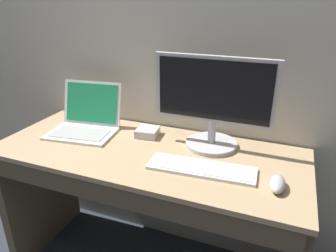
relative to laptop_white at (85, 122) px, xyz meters
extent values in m
cube|color=tan|center=(0.40, -0.08, -0.06)|extent=(1.45, 0.60, 0.02)
cube|color=brown|center=(-0.30, -0.08, -0.44)|extent=(0.05, 0.55, 0.73)
cube|color=brown|center=(0.40, -0.36, -0.12)|extent=(1.40, 0.02, 0.09)
cube|color=white|center=(0.01, -0.05, -0.04)|extent=(0.36, 0.26, 0.01)
cube|color=#ACACAC|center=(0.01, -0.06, -0.04)|extent=(0.30, 0.18, 0.00)
cube|color=white|center=(-0.01, 0.09, 0.08)|extent=(0.34, 0.11, 0.23)
cube|color=#23935B|center=(-0.01, 0.09, 0.08)|extent=(0.30, 0.10, 0.20)
cylinder|color=#B7B7BC|center=(0.67, 0.08, -0.04)|extent=(0.25, 0.25, 0.02)
cylinder|color=#B7B7BC|center=(0.67, 0.08, 0.03)|extent=(0.04, 0.04, 0.11)
cube|color=#B7B7BC|center=(0.67, 0.06, 0.23)|extent=(0.55, 0.02, 0.30)
cube|color=black|center=(0.67, 0.05, 0.23)|extent=(0.51, 0.00, 0.27)
cube|color=white|center=(0.69, -0.16, -0.04)|extent=(0.46, 0.17, 0.01)
cube|color=silver|center=(0.69, -0.16, -0.04)|extent=(0.43, 0.14, 0.00)
ellipsoid|color=#B7B7BC|center=(0.99, -0.19, -0.03)|extent=(0.06, 0.12, 0.04)
cube|color=silver|center=(0.33, 0.07, -0.03)|extent=(0.12, 0.12, 0.04)
camera|label=1|loc=(0.97, -1.26, 0.62)|focal=33.38mm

